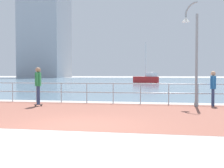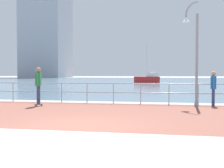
# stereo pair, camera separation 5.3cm
# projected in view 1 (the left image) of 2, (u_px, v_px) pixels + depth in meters

# --- Properties ---
(ground) EXTENTS (220.00, 220.00, 0.00)m
(ground) POSITION_uv_depth(u_px,v_px,m) (146.00, 83.00, 47.49)
(ground) COLOR #ADAAA5
(brick_paving) EXTENTS (28.00, 6.98, 0.01)m
(brick_paving) POSITION_uv_depth(u_px,v_px,m) (98.00, 113.00, 10.92)
(brick_paving) COLOR #935647
(brick_paving) RESTS_ON ground
(harbor_water) EXTENTS (180.00, 88.00, 0.00)m
(harbor_water) POSITION_uv_depth(u_px,v_px,m) (149.00, 81.00, 58.66)
(harbor_water) COLOR slate
(harbor_water) RESTS_ON ground
(waterfront_railing) EXTENTS (25.25, 0.06, 1.06)m
(waterfront_railing) POSITION_uv_depth(u_px,v_px,m) (113.00, 89.00, 14.33)
(waterfront_railing) COLOR #9EADB7
(waterfront_railing) RESTS_ON ground
(lamppost) EXTENTS (0.76, 0.52, 4.90)m
(lamppost) POSITION_uv_depth(u_px,v_px,m) (193.00, 49.00, 13.08)
(lamppost) COLOR gray
(lamppost) RESTS_ON ground
(skateboarder) EXTENTS (0.41, 0.55, 1.83)m
(skateboarder) POSITION_uv_depth(u_px,v_px,m) (38.00, 83.00, 13.13)
(skateboarder) COLOR black
(skateboarder) RESTS_ON ground
(bystander) EXTENTS (0.28, 0.56, 1.65)m
(bystander) POSITION_uv_depth(u_px,v_px,m) (213.00, 86.00, 13.15)
(bystander) COLOR navy
(bystander) RESTS_ON ground
(sailboat_yellow) EXTENTS (4.41, 4.52, 6.77)m
(sailboat_yellow) POSITION_uv_depth(u_px,v_px,m) (146.00, 79.00, 46.07)
(sailboat_yellow) COLOR #B21E1E
(sailboat_yellow) RESTS_ON ground
(tower_slate) EXTENTS (15.91, 17.30, 42.70)m
(tower_slate) POSITION_uv_depth(u_px,v_px,m) (45.00, 25.00, 109.67)
(tower_slate) COLOR #A3A8B2
(tower_slate) RESTS_ON ground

